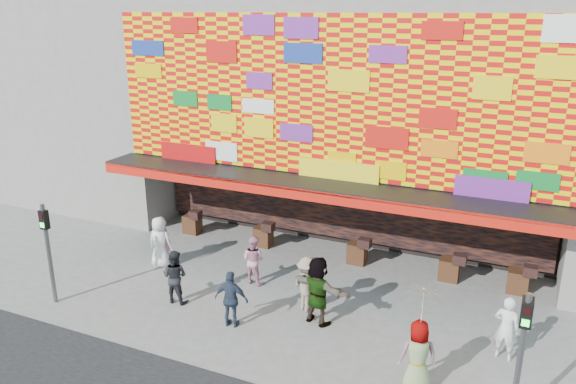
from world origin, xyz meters
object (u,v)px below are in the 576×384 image
at_px(signal_left, 47,243).
at_px(ped_h, 506,328).
at_px(signal_right, 522,346).
at_px(ped_c, 175,276).
at_px(ped_e, 231,299).
at_px(ped_i, 254,260).
at_px(parasol, 422,305).
at_px(ped_d, 307,284).
at_px(ped_a, 160,242).
at_px(ped_g, 418,356).
at_px(ped_f, 318,291).
at_px(ped_b, 164,241).

xyz_separation_m(signal_left, ped_h, (12.07, 2.39, -1.04)).
xyz_separation_m(signal_right, ped_c, (-9.21, 1.46, -1.06)).
bearing_deg(ped_e, ped_i, -84.11).
relative_size(ped_h, parasol, 0.91).
relative_size(signal_left, ped_e, 1.89).
relative_size(ped_d, ped_h, 0.98).
xyz_separation_m(signal_right, ped_a, (-11.03, 3.23, -1.00)).
xyz_separation_m(ped_d, ped_i, (-2.15, 0.91, -0.04)).
bearing_deg(signal_right, ped_d, 155.44).
distance_m(ped_a, ped_h, 10.73).
height_order(ped_d, ped_i, ped_d).
distance_m(ped_g, ped_h, 2.67).
bearing_deg(ped_c, signal_left, 21.24).
bearing_deg(signal_left, parasol, 1.82).
bearing_deg(parasol, ped_g, 0.00).
relative_size(ped_g, ped_i, 1.11).
distance_m(ped_c, ped_g, 7.28).
relative_size(signal_left, ped_d, 1.86).
xyz_separation_m(ped_d, ped_f, (0.51, -0.48, 0.15)).
bearing_deg(ped_c, ped_a, -47.68).
xyz_separation_m(ped_a, ped_b, (-0.06, 0.28, -0.09)).
xyz_separation_m(signal_right, ped_g, (-2.02, 0.33, -1.01)).
xyz_separation_m(ped_c, ped_g, (7.19, -1.13, 0.06)).
xyz_separation_m(signal_right, parasol, (-2.02, 0.33, 0.26)).
relative_size(ped_c, parasol, 0.88).
relative_size(ped_d, parasol, 0.90).
bearing_deg(ped_h, ped_b, 5.12).
bearing_deg(parasol, ped_h, 50.68).
height_order(ped_g, parasol, parasol).
distance_m(ped_c, ped_h, 8.93).
relative_size(ped_d, ped_g, 0.95).
bearing_deg(ped_f, ped_c, 24.58).
xyz_separation_m(signal_left, signal_right, (12.40, 0.00, 0.00)).
xyz_separation_m(ped_d, ped_g, (3.53, -2.20, 0.05)).
bearing_deg(ped_c, parasol, 167.72).
xyz_separation_m(signal_left, ped_a, (1.37, 3.23, -1.00)).
relative_size(ped_d, ped_f, 0.84).
xyz_separation_m(signal_left, ped_d, (6.85, 2.53, -1.05)).
bearing_deg(parasol, ped_i, 151.29).
bearing_deg(ped_d, signal_right, -175.16).
distance_m(ped_b, ped_f, 6.22).
height_order(ped_c, ped_d, ped_d).
xyz_separation_m(signal_left, ped_c, (3.19, 1.46, -1.06)).
height_order(ped_b, ped_h, ped_h).
bearing_deg(ped_g, parasol, 180.00).
bearing_deg(ped_b, ped_g, 175.74).
bearing_deg(ped_b, ped_e, 162.69).
bearing_deg(ped_g, ped_f, -53.09).
xyz_separation_m(ped_b, ped_g, (9.07, -3.18, 0.09)).
bearing_deg(ped_a, ped_i, -179.69).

